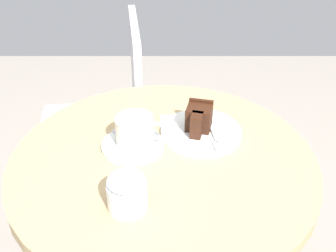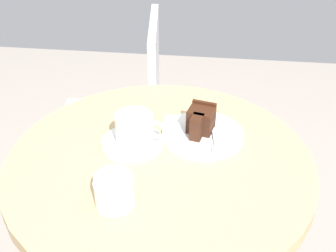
{
  "view_description": "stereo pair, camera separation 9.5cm",
  "coord_description": "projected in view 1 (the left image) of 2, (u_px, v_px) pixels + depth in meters",
  "views": [
    {
      "loc": [
        0.01,
        -0.73,
        1.32
      ],
      "look_at": [
        0.01,
        0.07,
        0.79
      ],
      "focal_mm": 45.0,
      "sensor_mm": 36.0,
      "label": 1
    },
    {
      "loc": [
        0.11,
        -0.72,
        1.32
      ],
      "look_at": [
        0.01,
        0.07,
        0.79
      ],
      "focal_mm": 45.0,
      "sensor_mm": 36.0,
      "label": 2
    }
  ],
  "objects": [
    {
      "name": "cafe_chair",
      "position": [
        112.0,
        115.0,
        1.51
      ],
      "size": [
        0.42,
        0.42,
        0.85
      ],
      "rotation": [
        0.0,
        0.0,
        4.83
      ],
      "color": "#BCBCC1",
      "rests_on": "ground"
    },
    {
      "name": "cake_slice",
      "position": [
        199.0,
        118.0,
        0.98
      ],
      "size": [
        0.07,
        0.09,
        0.06
      ],
      "rotation": [
        0.0,
        0.0,
        4.48
      ],
      "color": "#381E14",
      "rests_on": "cake_plate"
    },
    {
      "name": "teaspoon",
      "position": [
        117.0,
        138.0,
        0.96
      ],
      "size": [
        0.02,
        0.11,
        0.0
      ],
      "rotation": [
        0.0,
        0.0,
        1.68
      ],
      "color": "#B7B7BC",
      "rests_on": "saucer"
    },
    {
      "name": "cafe_table",
      "position": [
        163.0,
        203.0,
        0.99
      ],
      "size": [
        0.67,
        0.67,
        0.75
      ],
      "color": "tan",
      "rests_on": "ground"
    },
    {
      "name": "saucer",
      "position": [
        133.0,
        145.0,
        0.95
      ],
      "size": [
        0.14,
        0.14,
        0.01
      ],
      "color": "silver",
      "rests_on": "cafe_table"
    },
    {
      "name": "fork",
      "position": [
        215.0,
        137.0,
        0.96
      ],
      "size": [
        0.04,
        0.15,
        0.0
      ],
      "rotation": [
        0.0,
        0.0,
        4.85
      ],
      "color": "#B7B7BC",
      "rests_on": "cake_plate"
    },
    {
      "name": "cake_plate",
      "position": [
        201.0,
        132.0,
        0.99
      ],
      "size": [
        0.19,
        0.19,
        0.01
      ],
      "color": "silver",
      "rests_on": "cafe_table"
    },
    {
      "name": "sugar_pot",
      "position": [
        127.0,
        192.0,
        0.78
      ],
      "size": [
        0.08,
        0.08,
        0.08
      ],
      "color": "silver",
      "rests_on": "cafe_table"
    },
    {
      "name": "coffee_cup",
      "position": [
        136.0,
        130.0,
        0.93
      ],
      "size": [
        0.12,
        0.08,
        0.07
      ],
      "color": "silver",
      "rests_on": "saucer"
    },
    {
      "name": "napkin",
      "position": [
        190.0,
        128.0,
        1.01
      ],
      "size": [
        0.15,
        0.14,
        0.0
      ],
      "rotation": [
        0.0,
        0.0,
        0.04
      ],
      "color": "tan",
      "rests_on": "cafe_table"
    }
  ]
}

